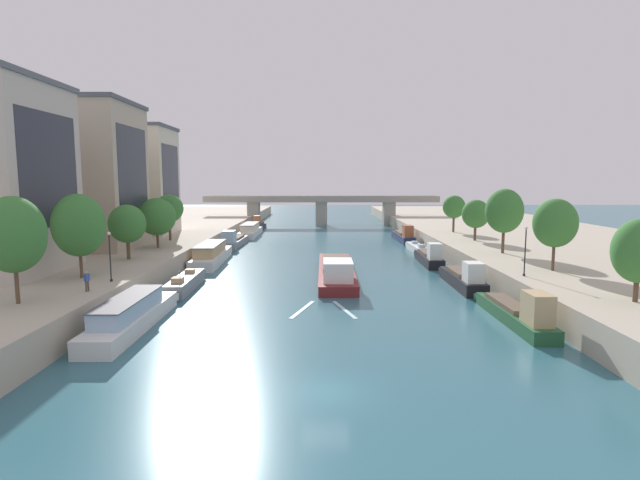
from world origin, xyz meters
name	(u,v)px	position (x,y,z in m)	size (l,w,h in m)	color
ground_plane	(324,391)	(0.00, 0.00, 0.00)	(400.00, 400.00, 0.00)	#2D6070
quay_left	(106,241)	(-34.68, 55.00, 1.26)	(36.00, 170.00, 2.52)	#B2A893
quay_right	(532,241)	(34.68, 55.00, 1.26)	(36.00, 170.00, 2.52)	#B2A893
barge_midriver	(334,270)	(1.54, 30.77, 0.88)	(4.15, 22.66, 3.01)	maroon
wake_behind_barge	(321,309)	(-0.02, 16.69, 0.01)	(5.60, 5.89, 0.03)	#A0CCD6
moored_boat_left_near	(129,315)	(-14.45, 11.20, 1.06)	(2.73, 14.94, 2.53)	silver
moored_boat_left_midway	(183,282)	(-14.10, 24.89, 0.69)	(2.12, 10.78, 2.42)	gray
moored_boat_left_second	(209,255)	(-14.95, 40.94, 1.16)	(3.56, 16.13, 2.76)	silver
moored_boat_left_gap_after	(231,241)	(-14.93, 58.33, 0.90)	(2.92, 13.31, 3.00)	gray
moored_boat_left_far	(248,230)	(-14.27, 73.97, 1.07)	(3.10, 16.22, 2.56)	silver
moored_boat_left_end	(257,225)	(-14.25, 87.55, 0.94)	(2.15, 10.42, 3.30)	#1E284C
moored_boat_right_end	(514,312)	(14.93, 12.38, 0.93)	(2.21, 12.94, 3.26)	#235633
moored_boat_right_second	(461,278)	(14.58, 25.66, 0.96)	(2.25, 11.55, 3.18)	black
moored_boat_right_downstream	(427,257)	(14.18, 39.93, 0.96)	(2.26, 11.06, 3.22)	black
moored_boat_right_gap_after	(415,248)	(14.89, 51.81, 0.55)	(1.96, 10.63, 2.12)	silver
moored_boat_right_near	(401,236)	(14.96, 64.96, 0.98)	(2.46, 13.34, 3.29)	#1E284C
tree_left_nearest	(10,235)	(-21.45, 8.87, 7.37)	(4.25, 4.25, 7.52)	brown
tree_left_distant	(76,225)	(-21.35, 17.97, 7.19)	(4.45, 4.45, 7.42)	brown
tree_left_past_mid	(125,224)	(-21.22, 28.49, 6.39)	(3.95, 3.95, 5.95)	brown
tree_left_third	(154,217)	(-21.02, 37.71, 6.49)	(4.72, 4.72, 6.34)	brown
tree_left_far	(167,209)	(-21.88, 45.85, 7.07)	(3.96, 3.96, 6.57)	brown
tree_right_third	(636,251)	(22.06, 9.37, 6.16)	(3.56, 3.56, 5.91)	brown
tree_right_nearest	(552,223)	(21.92, 21.65, 7.07)	(4.05, 4.05, 6.86)	brown
tree_right_past_mid	(502,211)	(21.32, 33.12, 7.51)	(4.35, 4.35, 7.59)	brown
tree_right_far	(473,214)	(21.88, 45.53, 6.31)	(3.88, 3.88, 5.83)	brown
tree_right_distant	(452,207)	(21.90, 57.17, 6.70)	(3.69, 3.69, 6.08)	brown
lamppost_left_bank	(107,254)	(-18.11, 16.46, 4.87)	(0.28, 0.28, 4.26)	black
lamppost_right_bank	(523,249)	(18.07, 18.91, 4.98)	(0.28, 0.28, 4.47)	black
building_left_tall	(72,175)	(-31.31, 38.06, 11.73)	(15.29, 12.24, 18.39)	#B2A38E
building_left_middle	(125,180)	(-31.31, 55.16, 11.12)	(14.50, 10.81, 17.15)	beige
bridge_far	(319,207)	(0.00, 97.17, 4.57)	(57.35, 4.40, 7.26)	gray
person_on_quay	(84,280)	(-18.35, 12.60, 3.45)	(0.33, 0.49, 1.63)	#473D33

